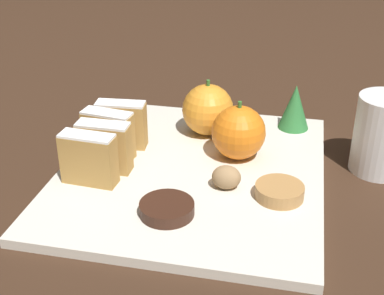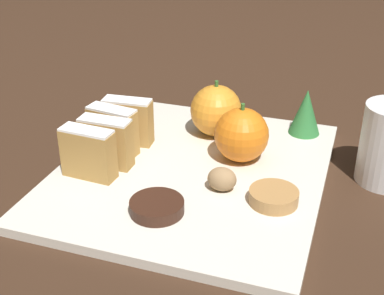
{
  "view_description": "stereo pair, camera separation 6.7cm",
  "coord_description": "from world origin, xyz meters",
  "px_view_note": "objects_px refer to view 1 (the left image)",
  "views": [
    {
      "loc": [
        0.13,
        -0.58,
        0.35
      ],
      "look_at": [
        0.0,
        0.0,
        0.04
      ],
      "focal_mm": 50.0,
      "sensor_mm": 36.0,
      "label": 1
    },
    {
      "loc": [
        0.19,
        -0.56,
        0.35
      ],
      "look_at": [
        0.0,
        0.0,
        0.04
      ],
      "focal_mm": 50.0,
      "sensor_mm": 36.0,
      "label": 2
    }
  ],
  "objects_px": {
    "orange_near": "(209,110)",
    "walnut": "(226,177)",
    "orange_far": "(239,132)",
    "chocolate_cookie": "(167,209)"
  },
  "relations": [
    {
      "from": "orange_far",
      "to": "chocolate_cookie",
      "type": "distance_m",
      "value": 0.16
    },
    {
      "from": "orange_near",
      "to": "walnut",
      "type": "xyz_separation_m",
      "value": [
        0.05,
        -0.14,
        -0.02
      ]
    },
    {
      "from": "orange_near",
      "to": "walnut",
      "type": "height_order",
      "value": "orange_near"
    },
    {
      "from": "walnut",
      "to": "orange_near",
      "type": "bearing_deg",
      "value": 108.53
    },
    {
      "from": "orange_near",
      "to": "orange_far",
      "type": "distance_m",
      "value": 0.08
    },
    {
      "from": "orange_near",
      "to": "walnut",
      "type": "distance_m",
      "value": 0.15
    },
    {
      "from": "orange_far",
      "to": "walnut",
      "type": "height_order",
      "value": "orange_far"
    },
    {
      "from": "chocolate_cookie",
      "to": "orange_far",
      "type": "bearing_deg",
      "value": 68.64
    },
    {
      "from": "orange_far",
      "to": "chocolate_cookie",
      "type": "xyz_separation_m",
      "value": [
        -0.06,
        -0.15,
        -0.03
      ]
    },
    {
      "from": "orange_near",
      "to": "chocolate_cookie",
      "type": "bearing_deg",
      "value": -92.15
    }
  ]
}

